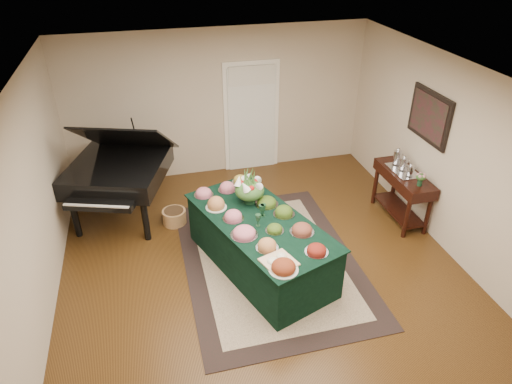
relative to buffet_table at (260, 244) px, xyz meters
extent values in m
plane|color=black|center=(0.02, 0.00, -0.40)|extent=(6.00, 6.00, 0.00)
cube|color=black|center=(0.17, 0.08, -0.39)|extent=(2.41, 3.37, 0.01)
cube|color=beige|center=(0.17, 0.08, -0.39)|extent=(1.93, 2.89, 0.01)
cube|color=white|center=(0.62, 2.98, 0.65)|extent=(1.05, 0.04, 2.10)
cube|color=silver|center=(0.62, 2.96, 0.60)|extent=(0.90, 0.06, 2.00)
cube|color=black|center=(0.00, 0.00, -0.01)|extent=(1.73, 2.48, 0.78)
cube|color=black|center=(0.00, 0.00, 0.38)|extent=(1.81, 2.55, 0.02)
cylinder|color=silver|center=(0.49, -0.83, 0.40)|extent=(0.29, 0.29, 0.01)
ellipsoid|color=maroon|center=(0.49, -0.83, 0.44)|extent=(0.24, 0.24, 0.07)
cylinder|color=#B4BDB3|center=(0.00, -1.04, 0.40)|extent=(0.35, 0.35, 0.01)
ellipsoid|color=maroon|center=(0.00, -1.04, 0.45)|extent=(0.28, 0.28, 0.09)
cylinder|color=silver|center=(0.12, -0.28, 0.40)|extent=(0.25, 0.25, 0.01)
ellipsoid|color=#3D5B17|center=(0.12, -0.28, 0.43)|extent=(0.20, 0.20, 0.06)
cylinder|color=silver|center=(-0.07, -0.60, 0.40)|extent=(0.28, 0.28, 0.01)
ellipsoid|color=#C17B45|center=(-0.07, -0.60, 0.45)|extent=(0.23, 0.23, 0.09)
cylinder|color=silver|center=(-0.27, 0.87, 0.40)|extent=(0.27, 0.27, 0.01)
ellipsoid|color=#D96C80|center=(-0.27, 0.87, 0.45)|extent=(0.22, 0.22, 0.09)
cylinder|color=silver|center=(-0.34, 0.12, 0.40)|extent=(0.29, 0.29, 0.01)
ellipsoid|color=#D96C80|center=(-0.34, 0.12, 0.45)|extent=(0.24, 0.24, 0.09)
cylinder|color=silver|center=(-0.28, -0.27, 0.40)|extent=(0.36, 0.36, 0.01)
ellipsoid|color=#D96C80|center=(-0.28, -0.27, 0.44)|extent=(0.29, 0.29, 0.08)
cylinder|color=silver|center=(0.07, 0.78, 0.40)|extent=(0.29, 0.29, 0.01)
ellipsoid|color=maroon|center=(0.07, 0.78, 0.45)|extent=(0.24, 0.24, 0.10)
cylinder|color=silver|center=(0.19, 0.35, 0.40)|extent=(0.33, 0.33, 0.01)
ellipsoid|color=#3D5B17|center=(0.19, 0.35, 0.44)|extent=(0.27, 0.27, 0.08)
cylinder|color=#B4BDB3|center=(-0.51, 0.44, 0.40)|extent=(0.30, 0.30, 0.01)
ellipsoid|color=#C17B45|center=(-0.51, 0.44, 0.46)|extent=(0.24, 0.24, 0.12)
cylinder|color=silver|center=(-0.03, 1.06, 0.40)|extent=(0.26, 0.26, 0.01)
ellipsoid|color=gold|center=(-0.03, 1.06, 0.44)|extent=(0.21, 0.21, 0.08)
cylinder|color=silver|center=(-0.63, 0.82, 0.40)|extent=(0.28, 0.28, 0.01)
ellipsoid|color=#D96C80|center=(-0.63, 0.82, 0.44)|extent=(0.23, 0.23, 0.08)
cylinder|color=silver|center=(0.35, 0.05, 0.40)|extent=(0.30, 0.30, 0.01)
ellipsoid|color=#3D5B17|center=(0.35, 0.05, 0.45)|extent=(0.24, 0.24, 0.09)
cylinder|color=silver|center=(0.45, -0.39, 0.40)|extent=(0.32, 0.32, 0.01)
ellipsoid|color=brown|center=(0.45, -0.39, 0.44)|extent=(0.26, 0.26, 0.08)
cube|color=tan|center=(-0.01, -0.90, 0.40)|extent=(0.46, 0.46, 0.02)
ellipsoid|color=beige|center=(-0.08, -0.88, 0.45)|extent=(0.14, 0.14, 0.08)
ellipsoid|color=beige|center=(0.05, -0.82, 0.45)|extent=(0.12, 0.12, 0.07)
cube|color=yellow|center=(0.06, -0.96, 0.44)|extent=(0.11, 0.11, 0.05)
cylinder|color=#15341E|center=(-0.03, 0.47, 0.47)|extent=(0.16, 0.16, 0.16)
ellipsoid|color=#305A24|center=(-0.03, 0.47, 0.59)|extent=(0.41, 0.41, 0.27)
cylinder|color=black|center=(-2.54, 1.41, -0.05)|extent=(0.10, 0.10, 0.70)
cylinder|color=black|center=(-1.50, 1.05, -0.05)|extent=(0.10, 0.10, 0.70)
cylinder|color=black|center=(-1.61, 2.41, -0.05)|extent=(0.10, 0.10, 0.70)
cube|color=black|center=(-1.83, 1.80, 0.45)|extent=(1.81, 1.87, 0.30)
cube|color=black|center=(-2.10, 1.00, 0.35)|extent=(1.01, 0.53, 0.10)
cube|color=black|center=(-1.64, 1.89, 0.95)|extent=(1.62, 1.46, 0.77)
cylinder|color=#A87543|center=(-1.06, 1.38, -0.28)|extent=(0.38, 0.38, 0.24)
cylinder|color=black|center=(2.34, 0.12, -0.07)|extent=(0.07, 0.07, 0.65)
cylinder|color=black|center=(2.70, 0.12, -0.07)|extent=(0.07, 0.07, 0.65)
cylinder|color=black|center=(2.34, 1.14, -0.07)|extent=(0.07, 0.07, 0.65)
cylinder|color=black|center=(2.70, 1.14, -0.07)|extent=(0.07, 0.07, 0.65)
cube|color=black|center=(2.52, 0.63, 0.34)|extent=(0.45, 1.21, 0.18)
cube|color=black|center=(2.52, 0.63, -0.25)|extent=(0.38, 1.06, 0.03)
cube|color=silver|center=(2.52, 0.70, 0.44)|extent=(0.34, 0.58, 0.02)
cylinder|color=#15341E|center=(2.52, 0.23, 0.49)|extent=(0.07, 0.07, 0.11)
ellipsoid|color=#D18796|center=(2.52, 0.23, 0.59)|extent=(0.16, 0.16, 0.11)
cube|color=black|center=(2.74, 0.63, 1.35)|extent=(0.04, 0.95, 0.75)
cube|color=#4A1322|center=(2.72, 0.63, 1.35)|extent=(0.01, 0.82, 0.62)
camera|label=1|loc=(-1.30, -4.84, 3.86)|focal=32.00mm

